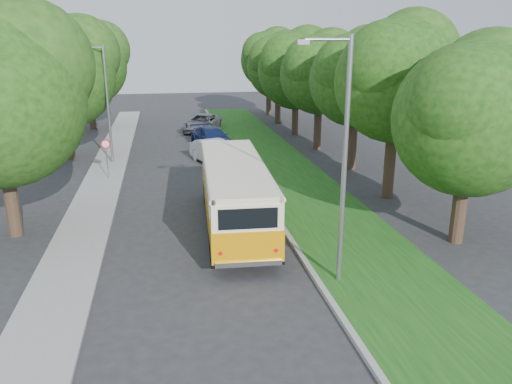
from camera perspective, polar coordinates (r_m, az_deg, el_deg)
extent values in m
plane|color=#2B2B2E|center=(18.68, -5.93, -7.89)|extent=(120.00, 120.00, 0.00)
cube|color=gray|center=(23.74, 1.71, -2.05)|extent=(0.20, 70.00, 0.15)
cube|color=#174C14|center=(24.33, 7.13, -1.72)|extent=(4.50, 70.00, 0.13)
cube|color=gray|center=(23.53, -18.74, -3.21)|extent=(2.20, 70.00, 0.12)
cylinder|color=#332319|center=(21.29, 22.28, -1.12)|extent=(0.56, 0.56, 3.35)
sphere|color=#153D0E|center=(20.57, 23.31, 7.59)|extent=(5.85, 5.85, 5.85)
sphere|color=#153D0E|center=(21.49, 25.14, 10.89)|extent=(4.38, 4.38, 4.38)
sphere|color=#153D0E|center=(19.39, 22.56, 9.37)|extent=(4.09, 4.09, 4.09)
cylinder|color=#332319|center=(26.11, 15.08, 3.84)|extent=(0.56, 0.56, 4.26)
sphere|color=#153D0E|center=(25.55, 15.74, 12.11)|extent=(5.98, 5.98, 5.98)
sphere|color=#153D0E|center=(26.49, 17.48, 14.72)|extent=(4.49, 4.49, 4.49)
sphere|color=#153D0E|center=(24.44, 14.72, 13.74)|extent=(4.19, 4.19, 4.19)
cylinder|color=#332319|center=(31.65, 10.98, 6.10)|extent=(0.56, 0.56, 3.95)
sphere|color=#153D0E|center=(31.19, 11.35, 12.45)|extent=(5.61, 5.61, 5.61)
sphere|color=#153D0E|center=(32.01, 12.78, 14.49)|extent=(4.21, 4.21, 4.21)
sphere|color=#153D0E|center=(30.19, 10.41, 13.69)|extent=(3.92, 3.92, 3.92)
cylinder|color=#332319|center=(37.10, 7.06, 7.81)|extent=(0.56, 0.56, 3.86)
sphere|color=#153D0E|center=(36.70, 7.26, 13.18)|extent=(5.64, 5.64, 5.64)
sphere|color=#153D0E|center=(37.49, 8.55, 14.93)|extent=(4.23, 4.23, 4.23)
sphere|color=#153D0E|center=(35.74, 6.32, 14.24)|extent=(3.95, 3.95, 3.95)
cylinder|color=#332319|center=(42.79, 4.50, 8.93)|extent=(0.56, 0.56, 3.58)
sphere|color=#153D0E|center=(42.43, 4.61, 13.66)|extent=(6.36, 6.36, 6.36)
sphere|color=#153D0E|center=(43.28, 5.90, 15.38)|extent=(4.77, 4.77, 4.77)
sphere|color=#153D0E|center=(41.38, 3.62, 14.70)|extent=(4.45, 4.45, 4.45)
cylinder|color=#332319|center=(48.52, 2.50, 10.00)|extent=(0.56, 0.56, 3.68)
sphere|color=#153D0E|center=(48.21, 2.56, 14.09)|extent=(5.91, 5.91, 5.91)
sphere|color=#153D0E|center=(48.98, 3.64, 15.51)|extent=(4.43, 4.43, 4.43)
sphere|color=#153D0E|center=(47.26, 1.70, 14.93)|extent=(4.14, 4.14, 4.14)
cylinder|color=#332319|center=(54.40, 1.46, 10.98)|extent=(0.56, 0.56, 4.05)
sphere|color=#153D0E|center=(54.12, 1.49, 14.84)|extent=(5.97, 5.97, 5.97)
sphere|color=#153D0E|center=(54.90, 2.48, 16.11)|extent=(4.48, 4.48, 4.48)
sphere|color=#153D0E|center=(53.19, 0.69, 15.61)|extent=(4.18, 4.18, 4.18)
cylinder|color=#332319|center=(22.64, -26.26, -0.13)|extent=(0.56, 0.56, 3.68)
sphere|color=#153D0E|center=(22.19, -24.54, 13.16)|extent=(5.10, 5.10, 5.10)
cylinder|color=#332319|center=(35.97, -20.62, 6.40)|extent=(0.56, 0.56, 3.68)
sphere|color=#153D0E|center=(35.53, -21.25, 12.28)|extent=(6.80, 6.80, 6.80)
sphere|color=#153D0E|center=(35.95, -19.38, 14.69)|extent=(5.10, 5.10, 5.10)
sphere|color=#153D0E|center=(34.85, -23.34, 13.38)|extent=(4.76, 4.76, 4.76)
cylinder|color=#332319|center=(47.70, -18.30, 9.04)|extent=(0.56, 0.56, 3.68)
sphere|color=#153D0E|center=(47.37, -18.72, 13.47)|extent=(6.80, 6.80, 6.80)
sphere|color=#153D0E|center=(47.86, -17.32, 15.26)|extent=(5.10, 5.10, 5.10)
sphere|color=#153D0E|center=(46.65, -20.24, 14.33)|extent=(4.76, 4.76, 4.76)
cylinder|color=gray|center=(15.89, 10.06, 2.76)|extent=(0.16, 0.16, 8.00)
cylinder|color=gray|center=(15.18, 8.25, 16.87)|extent=(1.40, 0.10, 0.10)
cube|color=gray|center=(14.96, 5.40, 16.70)|extent=(0.35, 0.16, 0.14)
cylinder|color=gray|center=(33.33, -16.55, 9.35)|extent=(0.16, 0.16, 7.50)
cylinder|color=gray|center=(33.15, -18.34, 15.42)|extent=(1.40, 0.10, 0.10)
cube|color=gray|center=(33.26, -19.65, 15.18)|extent=(0.35, 0.16, 0.14)
cylinder|color=gray|center=(29.83, -16.66, 3.59)|extent=(0.06, 0.06, 2.50)
cone|color=red|center=(29.60, -16.82, 5.26)|extent=(0.56, 0.02, 0.56)
cone|color=white|center=(29.58, -16.82, 5.26)|extent=(0.40, 0.02, 0.40)
imported|color=silver|center=(25.70, -1.80, 1.00)|extent=(2.29, 4.49, 1.46)
imported|color=silver|center=(32.66, -4.82, 4.53)|extent=(3.05, 4.96, 1.54)
imported|color=navy|center=(37.68, -5.03, 6.18)|extent=(3.36, 5.49, 1.49)
imported|color=slate|center=(44.56, -6.17, 7.86)|extent=(4.15, 5.91, 1.50)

